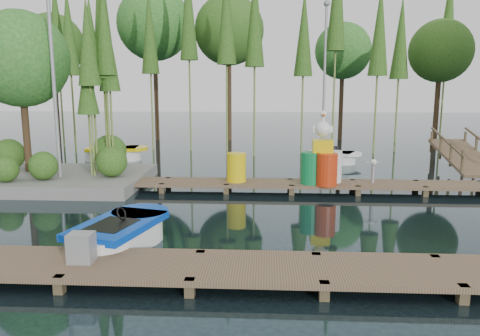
# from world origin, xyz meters

# --- Properties ---
(ground_plane) EXTENTS (90.00, 90.00, 0.00)m
(ground_plane) POSITION_xyz_m (0.00, 0.00, 0.00)
(ground_plane) COLOR #1C2D34
(near_dock) EXTENTS (18.00, 1.50, 0.50)m
(near_dock) POSITION_xyz_m (0.00, -4.50, 0.23)
(near_dock) COLOR brown
(near_dock) RESTS_ON ground
(far_dock) EXTENTS (15.00, 1.20, 0.50)m
(far_dock) POSITION_xyz_m (1.00, 2.50, 0.23)
(far_dock) COLOR brown
(far_dock) RESTS_ON ground
(island) EXTENTS (6.20, 4.20, 6.75)m
(island) POSITION_xyz_m (-6.30, 3.29, 3.18)
(island) COLOR slate
(island) RESTS_ON ground
(tree_screen) EXTENTS (34.42, 18.53, 10.31)m
(tree_screen) POSITION_xyz_m (-2.04, 10.60, 6.12)
(tree_screen) COLOR #3D2A1A
(tree_screen) RESTS_ON ground
(lamp_island) EXTENTS (0.30, 0.30, 7.25)m
(lamp_island) POSITION_xyz_m (-5.50, 2.50, 4.26)
(lamp_island) COLOR gray
(lamp_island) RESTS_ON ground
(lamp_rear) EXTENTS (0.30, 0.30, 7.25)m
(lamp_rear) POSITION_xyz_m (4.00, 11.00, 4.26)
(lamp_rear) COLOR gray
(lamp_rear) RESTS_ON ground
(ramp) EXTENTS (1.50, 3.94, 1.49)m
(ramp) POSITION_xyz_m (9.00, 6.50, 0.59)
(ramp) COLOR brown
(ramp) RESTS_ON ground
(boat_blue) EXTENTS (1.93, 3.02, 0.94)m
(boat_blue) POSITION_xyz_m (-1.81, -2.97, 0.27)
(boat_blue) COLOR white
(boat_blue) RESTS_ON ground
(boat_yellow_far) EXTENTS (2.92, 1.51, 1.41)m
(boat_yellow_far) POSITION_xyz_m (-5.59, 8.29, 0.30)
(boat_yellow_far) COLOR white
(boat_yellow_far) RESTS_ON ground
(boat_white_far) EXTENTS (2.63, 1.97, 1.13)m
(boat_white_far) POSITION_xyz_m (4.08, 8.08, 0.25)
(boat_white_far) COLOR white
(boat_white_far) RESTS_ON ground
(utility_cabinet) EXTENTS (0.43, 0.36, 0.52)m
(utility_cabinet) POSITION_xyz_m (-2.01, -4.50, 0.56)
(utility_cabinet) COLOR gray
(utility_cabinet) RESTS_ON near_dock
(yellow_barrel) EXTENTS (0.61, 0.61, 0.92)m
(yellow_barrel) POSITION_xyz_m (0.27, 2.50, 0.76)
(yellow_barrel) COLOR yellow
(yellow_barrel) RESTS_ON far_dock
(drum_cluster) EXTENTS (1.32, 1.21, 2.28)m
(drum_cluster) POSITION_xyz_m (2.99, 2.34, 0.97)
(drum_cluster) COLOR #0D7539
(drum_cluster) RESTS_ON far_dock
(seagull_post) EXTENTS (0.48, 0.26, 0.76)m
(seagull_post) POSITION_xyz_m (4.58, 2.50, 0.81)
(seagull_post) COLOR gray
(seagull_post) RESTS_ON far_dock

